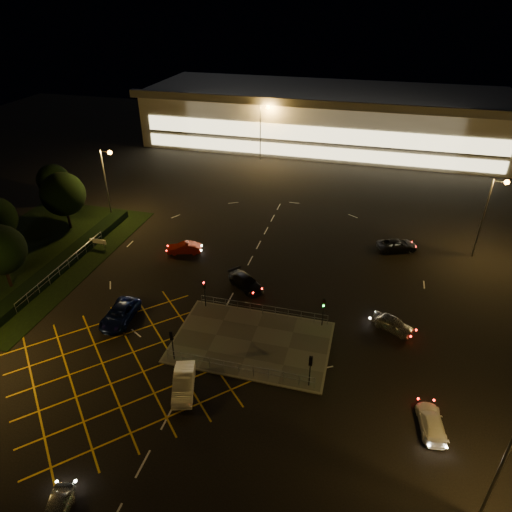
% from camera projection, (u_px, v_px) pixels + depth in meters
% --- Properties ---
extents(ground, '(180.00, 180.00, 0.00)m').
position_uv_depth(ground, '(237.00, 325.00, 44.48)').
color(ground, black).
rests_on(ground, ground).
extents(pedestrian_island, '(14.00, 9.00, 0.12)m').
position_uv_depth(pedestrian_island, '(252.00, 342.00, 42.35)').
color(pedestrian_island, '#4C4944').
rests_on(pedestrian_island, ground).
extents(grass_verge, '(18.00, 30.00, 0.08)m').
position_uv_depth(grass_verge, '(32.00, 257.00, 55.59)').
color(grass_verge, black).
rests_on(grass_verge, ground).
extents(hedge, '(2.00, 26.00, 1.00)m').
position_uv_depth(hedge, '(67.00, 259.00, 54.26)').
color(hedge, black).
rests_on(hedge, ground).
extents(supermarket, '(72.00, 26.50, 10.50)m').
position_uv_depth(supermarket, '(325.00, 117.00, 93.16)').
color(supermarket, beige).
rests_on(supermarket, ground).
extents(streetlight_nw, '(1.78, 0.56, 10.03)m').
position_uv_depth(streetlight_nw, '(107.00, 175.00, 61.23)').
color(streetlight_nw, slate).
rests_on(streetlight_nw, ground).
extents(streetlight_ne, '(1.78, 0.56, 10.03)m').
position_uv_depth(streetlight_ne, '(490.00, 208.00, 52.34)').
color(streetlight_ne, slate).
rests_on(streetlight_ne, ground).
extents(streetlight_far_left, '(1.78, 0.56, 10.03)m').
position_uv_depth(streetlight_far_left, '(263.00, 125.00, 83.04)').
color(streetlight_far_left, slate).
rests_on(streetlight_far_left, ground).
extents(streetlight_far_right, '(1.78, 0.56, 10.03)m').
position_uv_depth(streetlight_far_right, '(498.00, 138.00, 75.91)').
color(streetlight_far_right, slate).
rests_on(streetlight_far_right, ground).
extents(signal_sw, '(0.28, 0.30, 3.15)m').
position_uv_depth(signal_sw, '(172.00, 339.00, 39.17)').
color(signal_sw, black).
rests_on(signal_sw, pedestrian_island).
extents(signal_se, '(0.28, 0.30, 3.15)m').
position_uv_depth(signal_se, '(310.00, 365.00, 36.54)').
color(signal_se, black).
rests_on(signal_se, pedestrian_island).
extents(signal_nw, '(0.28, 0.30, 3.15)m').
position_uv_depth(signal_nw, '(204.00, 288.00, 45.80)').
color(signal_nw, black).
rests_on(signal_nw, pedestrian_island).
extents(signal_ne, '(0.28, 0.30, 3.15)m').
position_uv_depth(signal_ne, '(324.00, 307.00, 43.16)').
color(signal_ne, black).
rests_on(signal_ne, pedestrian_island).
extents(tree_c, '(5.76, 5.76, 7.84)m').
position_uv_depth(tree_c, '(63.00, 194.00, 59.71)').
color(tree_c, black).
rests_on(tree_c, ground).
extents(tree_d, '(4.68, 4.68, 6.37)m').
position_uv_depth(tree_d, '(54.00, 180.00, 66.48)').
color(tree_d, black).
rests_on(tree_d, ground).
extents(car_queue_white, '(2.96, 4.90, 1.52)m').
position_uv_depth(car_queue_white, '(184.00, 383.00, 37.02)').
color(car_queue_white, white).
rests_on(car_queue_white, ground).
extents(car_left_blue, '(2.78, 5.50, 1.49)m').
position_uv_depth(car_left_blue, '(120.00, 314.00, 44.80)').
color(car_left_blue, '#0D1852').
rests_on(car_left_blue, ground).
extents(car_far_dkgrey, '(4.98, 4.47, 1.39)m').
position_uv_depth(car_far_dkgrey, '(246.00, 282.00, 49.70)').
color(car_far_dkgrey, black).
rests_on(car_far_dkgrey, ground).
extents(car_right_silver, '(4.40, 3.27, 1.40)m').
position_uv_depth(car_right_silver, '(393.00, 324.00, 43.59)').
color(car_right_silver, '#AFB0B6').
rests_on(car_right_silver, ground).
extents(car_circ_red, '(4.37, 2.58, 1.36)m').
position_uv_depth(car_circ_red, '(184.00, 248.00, 56.13)').
color(car_circ_red, '#A01B0B').
rests_on(car_circ_red, ground).
extents(car_east_grey, '(5.46, 3.90, 1.38)m').
position_uv_depth(car_east_grey, '(397.00, 245.00, 56.70)').
color(car_east_grey, black).
rests_on(car_east_grey, ground).
extents(car_approach_white, '(2.27, 4.40, 1.22)m').
position_uv_depth(car_approach_white, '(431.00, 422.00, 33.90)').
color(car_approach_white, silver).
rests_on(car_approach_white, ground).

